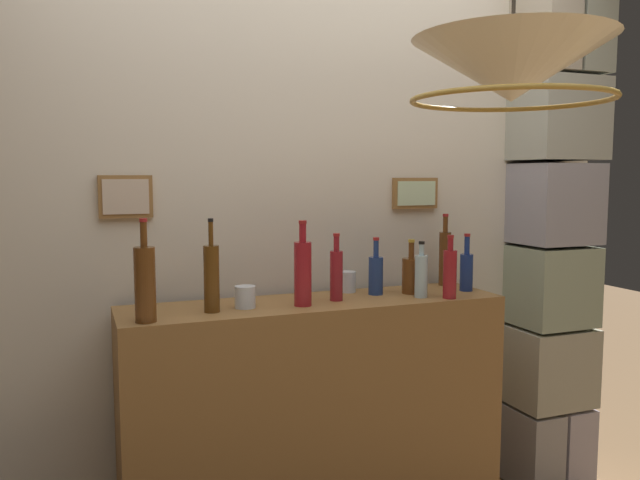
% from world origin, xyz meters
% --- Properties ---
extents(panelled_rear_partition, '(3.17, 0.15, 2.83)m').
position_xyz_m(panelled_rear_partition, '(-0.00, 1.10, 1.49)').
color(panelled_rear_partition, beige).
rests_on(panelled_rear_partition, ground).
extents(stone_pillar, '(0.38, 0.35, 2.76)m').
position_xyz_m(stone_pillar, '(1.26, 0.94, 1.39)').
color(stone_pillar, gray).
rests_on(stone_pillar, ground).
extents(bar_shelf_unit, '(1.54, 0.39, 1.02)m').
position_xyz_m(bar_shelf_unit, '(0.00, 0.83, 0.51)').
color(bar_shelf_unit, olive).
rests_on(bar_shelf_unit, ground).
extents(liquor_bottle_sherry, '(0.07, 0.07, 0.36)m').
position_xyz_m(liquor_bottle_sherry, '(-0.67, 0.70, 1.16)').
color(liquor_bottle_sherry, '#5D3414').
rests_on(liquor_bottle_sherry, bar_shelf_unit).
extents(liquor_bottle_whiskey, '(0.06, 0.06, 0.34)m').
position_xyz_m(liquor_bottle_whiskey, '(-0.43, 0.77, 1.15)').
color(liquor_bottle_whiskey, '#593612').
rests_on(liquor_bottle_whiskey, bar_shelf_unit).
extents(liquor_bottle_mezcal, '(0.05, 0.05, 0.23)m').
position_xyz_m(liquor_bottle_mezcal, '(0.43, 0.74, 1.12)').
color(liquor_bottle_mezcal, '#ABCBD2').
rests_on(liquor_bottle_mezcal, bar_shelf_unit).
extents(liquor_bottle_amaro, '(0.06, 0.06, 0.25)m').
position_xyz_m(liquor_bottle_amaro, '(0.69, 0.80, 1.12)').
color(liquor_bottle_amaro, navy).
rests_on(liquor_bottle_amaro, bar_shelf_unit).
extents(liquor_bottle_gin, '(0.08, 0.08, 0.23)m').
position_xyz_m(liquor_bottle_gin, '(0.44, 0.84, 1.11)').
color(liquor_bottle_gin, brown).
rests_on(liquor_bottle_gin, bar_shelf_unit).
extents(liquor_bottle_tequila, '(0.05, 0.05, 0.27)m').
position_xyz_m(liquor_bottle_tequila, '(0.08, 0.81, 1.13)').
color(liquor_bottle_tequila, maroon).
rests_on(liquor_bottle_tequila, bar_shelf_unit).
extents(liquor_bottle_rye, '(0.07, 0.07, 0.33)m').
position_xyz_m(liquor_bottle_rye, '(-0.08, 0.76, 1.16)').
color(liquor_bottle_rye, maroon).
rests_on(liquor_bottle_rye, bar_shelf_unit).
extents(liquor_bottle_vodka, '(0.05, 0.05, 0.33)m').
position_xyz_m(liquor_bottle_vodka, '(0.68, 0.96, 1.16)').
color(liquor_bottle_vodka, '#5D3416').
rests_on(liquor_bottle_vodka, bar_shelf_unit).
extents(liquor_bottle_rum, '(0.05, 0.05, 0.26)m').
position_xyz_m(liquor_bottle_rum, '(0.53, 0.68, 1.13)').
color(liquor_bottle_rum, maroon).
rests_on(liquor_bottle_rum, bar_shelf_unit).
extents(liquor_bottle_bourbon, '(0.06, 0.06, 0.24)m').
position_xyz_m(liquor_bottle_bourbon, '(0.29, 0.87, 1.11)').
color(liquor_bottle_bourbon, navy).
rests_on(liquor_bottle_bourbon, bar_shelf_unit).
extents(glass_tumbler_rocks, '(0.08, 0.08, 0.08)m').
position_xyz_m(glass_tumbler_rocks, '(-0.29, 0.80, 1.07)').
color(glass_tumbler_rocks, silver).
rests_on(glass_tumbler_rocks, bar_shelf_unit).
extents(glass_tumbler_highball, '(0.07, 0.07, 0.09)m').
position_xyz_m(glass_tumbler_highball, '(0.20, 0.96, 1.07)').
color(glass_tumbler_highball, silver).
rests_on(glass_tumbler_highball, bar_shelf_unit).
extents(pendant_lamp, '(0.61, 0.61, 0.53)m').
position_xyz_m(pendant_lamp, '(0.35, 0.10, 1.83)').
color(pendant_lamp, '#EFE5C6').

